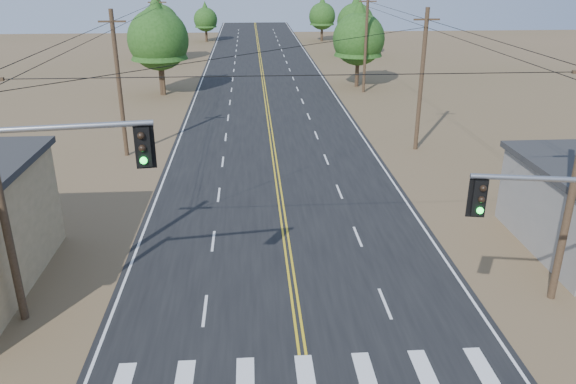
{
  "coord_description": "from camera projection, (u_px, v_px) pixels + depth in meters",
  "views": [
    {
      "loc": [
        -1.61,
        -6.89,
        12.67
      ],
      "look_at": [
        -0.06,
        15.61,
        3.5
      ],
      "focal_mm": 35.0,
      "sensor_mm": 36.0,
      "label": 1
    }
  ],
  "objects": [
    {
      "name": "signal_mast_left",
      "position": [
        10.0,
        209.0,
        17.42
      ],
      "size": [
        6.54,
        1.14,
        8.36
      ],
      "rotation": [
        0.0,
        0.0,
        0.13
      ],
      "color": "gray",
      "rests_on": "ground"
    },
    {
      "name": "road",
      "position": [
        275.0,
        161.0,
        38.96
      ],
      "size": [
        15.0,
        200.0,
        0.02
      ],
      "primitive_type": "cube",
      "color": "black",
      "rests_on": "ground"
    },
    {
      "name": "utility_pole_left_far",
      "position": [
        161.0,
        45.0,
        56.7
      ],
      "size": [
        1.8,
        0.3,
        10.0
      ],
      "color": "#4C3826",
      "rests_on": "ground"
    },
    {
      "name": "tree_left_far",
      "position": [
        205.0,
        17.0,
        97.55
      ],
      "size": [
        4.08,
        4.08,
        6.8
      ],
      "color": "#3F2D1E",
      "rests_on": "ground"
    },
    {
      "name": "utility_pole_left_near",
      "position": [
        0.0,
        196.0,
        19.73
      ],
      "size": [
        1.8,
        0.3,
        10.0
      ],
      "color": "#4C3826",
      "rests_on": "ground"
    },
    {
      "name": "utility_pole_left_mid",
      "position": [
        119.0,
        84.0,
        38.22
      ],
      "size": [
        1.8,
        0.3,
        10.0
      ],
      "color": "#4C3826",
      "rests_on": "ground"
    },
    {
      "name": "tree_left_mid",
      "position": [
        159.0,
        20.0,
        76.69
      ],
      "size": [
        5.43,
        5.43,
        9.06
      ],
      "color": "#3F2D1E",
      "rests_on": "ground"
    },
    {
      "name": "tree_right_mid",
      "position": [
        355.0,
        18.0,
        81.56
      ],
      "size": [
        5.32,
        5.32,
        8.87
      ],
      "color": "#3F2D1E",
      "rests_on": "ground"
    },
    {
      "name": "utility_pole_right_far",
      "position": [
        366.0,
        43.0,
        58.03
      ],
      "size": [
        1.8,
        0.3,
        10.0
      ],
      "color": "#4C3826",
      "rests_on": "ground"
    },
    {
      "name": "tree_left_near",
      "position": [
        158.0,
        33.0,
        56.38
      ],
      "size": [
        6.13,
        6.13,
        10.22
      ],
      "color": "#3F2D1E",
      "rests_on": "ground"
    },
    {
      "name": "tree_right_near",
      "position": [
        359.0,
        33.0,
        60.56
      ],
      "size": [
        5.62,
        5.62,
        9.37
      ],
      "color": "#3F2D1E",
      "rests_on": "ground"
    },
    {
      "name": "tree_right_far",
      "position": [
        322.0,
        13.0,
        98.13
      ],
      "size": [
        4.62,
        4.62,
        7.7
      ],
      "color": "#3F2D1E",
      "rests_on": "ground"
    },
    {
      "name": "utility_pole_right_near",
      "position": [
        575.0,
        181.0,
        21.06
      ],
      "size": [
        1.8,
        0.3,
        10.0
      ],
      "color": "#4C3826",
      "rests_on": "ground"
    },
    {
      "name": "utility_pole_right_mid",
      "position": [
        421.0,
        80.0,
        39.55
      ],
      "size": [
        1.8,
        0.3,
        10.0
      ],
      "color": "#4C3826",
      "rests_on": "ground"
    }
  ]
}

